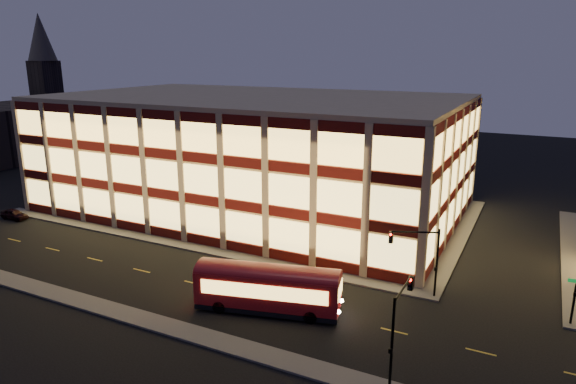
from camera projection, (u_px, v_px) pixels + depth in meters
The scene contains 12 objects.
ground at pixel (198, 253), 52.13m from camera, with size 200.00×200.00×0.00m, color black.
sidewalk_office_south at pixel (180, 244), 54.28m from camera, with size 54.00×2.00×0.15m, color #514F4C.
sidewalk_office_east at pixel (459, 236), 56.78m from camera, with size 2.00×30.00×0.15m, color #514F4C.
sidewalk_tower_west at pixel (572, 252), 52.00m from camera, with size 2.00×30.00×0.15m, color #514F4C.
sidewalk_near at pixel (100, 306), 40.91m from camera, with size 100.00×2.00×0.15m, color #514F4C.
office_building at pixel (256, 152), 66.08m from camera, with size 50.45×30.45×14.50m.
church_tower at pixel (48, 102), 114.65m from camera, with size 5.00×5.00×18.00m, color #2D2621.
church_spire at pixel (40, 37), 110.98m from camera, with size 6.00×6.00×10.00m, color #4C473F.
traffic_signal_far at pixel (420, 251), 41.62m from camera, with size 3.79×1.87×6.00m.
traffic_signal_near at pixel (400, 315), 31.34m from camera, with size 0.32×4.45×6.00m.
trolley_bus at pixel (268, 286), 39.91m from camera, with size 11.61×5.47×3.82m.
parked_car_0 at pixel (14, 214), 62.50m from camera, with size 1.47×3.66×1.25m, color black.
Camera 1 is at (30.12, -39.35, 19.62)m, focal length 32.00 mm.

